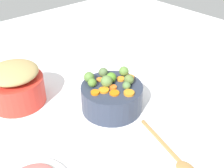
# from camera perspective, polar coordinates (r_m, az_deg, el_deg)

# --- Properties ---
(tabletop) EXTENTS (2.40, 2.40, 0.02)m
(tabletop) POSITION_cam_1_polar(r_m,az_deg,el_deg) (1.09, 0.46, -5.58)
(tabletop) COLOR white
(tabletop) RESTS_ON ground
(serving_bowl_carrots) EXTENTS (0.23, 0.23, 0.10)m
(serving_bowl_carrots) POSITION_cam_1_polar(r_m,az_deg,el_deg) (1.06, 0.00, -2.70)
(serving_bowl_carrots) COLOR #2C3446
(serving_bowl_carrots) RESTS_ON tabletop
(metal_pot) EXTENTS (0.21, 0.21, 0.11)m
(metal_pot) POSITION_cam_1_polar(r_m,az_deg,el_deg) (1.15, -18.67, -1.21)
(metal_pot) COLOR red
(metal_pot) RESTS_ON tabletop
(stuffing_mound) EXTENTS (0.19, 0.19, 0.06)m
(stuffing_mound) POSITION_cam_1_polar(r_m,az_deg,el_deg) (1.11, -19.40, 2.26)
(stuffing_mound) COLOR tan
(stuffing_mound) RESTS_ON metal_pot
(carrot_slice_0) EXTENTS (0.04, 0.04, 0.01)m
(carrot_slice_0) POSITION_cam_1_polar(r_m,az_deg,el_deg) (1.08, 3.68, 1.32)
(carrot_slice_0) COLOR orange
(carrot_slice_0) RESTS_ON serving_bowl_carrots
(carrot_slice_1) EXTENTS (0.03, 0.03, 0.01)m
(carrot_slice_1) POSITION_cam_1_polar(r_m,az_deg,el_deg) (1.07, -2.48, 0.90)
(carrot_slice_1) COLOR orange
(carrot_slice_1) RESTS_ON serving_bowl_carrots
(carrot_slice_2) EXTENTS (0.05, 0.05, 0.01)m
(carrot_slice_2) POSITION_cam_1_polar(r_m,az_deg,el_deg) (0.99, 3.46, -1.82)
(carrot_slice_2) COLOR orange
(carrot_slice_2) RESTS_ON serving_bowl_carrots
(carrot_slice_3) EXTENTS (0.04, 0.04, 0.01)m
(carrot_slice_3) POSITION_cam_1_polar(r_m,az_deg,el_deg) (1.00, -3.42, -1.73)
(carrot_slice_3) COLOR orange
(carrot_slice_3) RESTS_ON serving_bowl_carrots
(carrot_slice_4) EXTENTS (0.04, 0.04, 0.01)m
(carrot_slice_4) POSITION_cam_1_polar(r_m,az_deg,el_deg) (1.07, 1.80, 1.02)
(carrot_slice_4) COLOR orange
(carrot_slice_4) RESTS_ON serving_bowl_carrots
(carrot_slice_5) EXTENTS (0.05, 0.05, 0.01)m
(carrot_slice_5) POSITION_cam_1_polar(r_m,az_deg,el_deg) (1.01, -1.66, -1.26)
(carrot_slice_5) COLOR orange
(carrot_slice_5) RESTS_ON serving_bowl_carrots
(carrot_slice_6) EXTENTS (0.05, 0.05, 0.01)m
(carrot_slice_6) POSITION_cam_1_polar(r_m,az_deg,el_deg) (0.99, 0.50, -1.83)
(carrot_slice_6) COLOR orange
(carrot_slice_6) RESTS_ON serving_bowl_carrots
(carrot_slice_7) EXTENTS (0.03, 0.03, 0.01)m
(carrot_slice_7) POSITION_cam_1_polar(r_m,az_deg,el_deg) (1.02, 0.33, -0.75)
(carrot_slice_7) COLOR orange
(carrot_slice_7) RESTS_ON serving_bowl_carrots
(brussels_sprout_0) EXTENTS (0.03, 0.03, 0.03)m
(brussels_sprout_0) POSITION_cam_1_polar(r_m,az_deg,el_deg) (1.03, -4.04, 0.28)
(brussels_sprout_0) COLOR #537F2F
(brussels_sprout_0) RESTS_ON serving_bowl_carrots
(brussels_sprout_1) EXTENTS (0.04, 0.04, 0.04)m
(brussels_sprout_1) POSITION_cam_1_polar(r_m,az_deg,el_deg) (1.02, -1.12, 0.56)
(brussels_sprout_1) COLOR #5D7E40
(brussels_sprout_1) RESTS_ON serving_bowl_carrots
(brussels_sprout_2) EXTENTS (0.04, 0.04, 0.04)m
(brussels_sprout_2) POSITION_cam_1_polar(r_m,az_deg,el_deg) (1.09, 2.41, 2.60)
(brussels_sprout_2) COLOR #5E873B
(brussels_sprout_2) RESTS_ON serving_bowl_carrots
(brussels_sprout_3) EXTENTS (0.04, 0.04, 0.04)m
(brussels_sprout_3) POSITION_cam_1_polar(r_m,az_deg,el_deg) (1.04, 3.44, 0.90)
(brussels_sprout_3) COLOR #587136
(brussels_sprout_3) RESTS_ON serving_bowl_carrots
(brussels_sprout_4) EXTENTS (0.04, 0.04, 0.04)m
(brussels_sprout_4) POSITION_cam_1_polar(r_m,az_deg,el_deg) (1.08, -1.79, 2.37)
(brussels_sprout_4) COLOR #556F42
(brussels_sprout_4) RESTS_ON serving_bowl_carrots
(brussels_sprout_5) EXTENTS (0.03, 0.03, 0.03)m
(brussels_sprout_5) POSITION_cam_1_polar(r_m,az_deg,el_deg) (1.01, 2.93, -0.33)
(brussels_sprout_5) COLOR #547841
(brussels_sprout_5) RESTS_ON serving_bowl_carrots
(brussels_sprout_6) EXTENTS (0.04, 0.04, 0.04)m
(brussels_sprout_6) POSITION_cam_1_polar(r_m,az_deg,el_deg) (1.05, -0.16, 1.33)
(brussels_sprout_6) COLOR #4E8927
(brussels_sprout_6) RESTS_ON serving_bowl_carrots
(brussels_sprout_7) EXTENTS (0.04, 0.04, 0.04)m
(brussels_sprout_7) POSITION_cam_1_polar(r_m,az_deg,el_deg) (1.05, -4.64, 1.39)
(brussels_sprout_7) COLOR #577D39
(brussels_sprout_7) RESTS_ON serving_bowl_carrots
(wooden_spoon) EXTENTS (0.10, 0.28, 0.01)m
(wooden_spoon) POSITION_cam_1_polar(r_m,az_deg,el_deg) (0.91, 13.18, -14.90)
(wooden_spoon) COLOR #A97D45
(wooden_spoon) RESTS_ON tabletop
(casserole_dish) EXTENTS (0.20, 0.20, 0.11)m
(casserole_dish) POSITION_cam_1_polar(r_m,az_deg,el_deg) (1.32, 20.12, 3.16)
(casserole_dish) COLOR white
(casserole_dish) RESTS_ON tabletop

